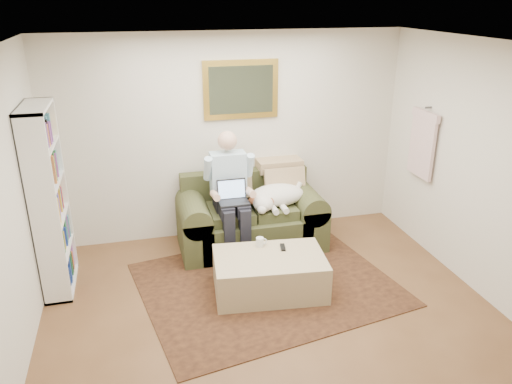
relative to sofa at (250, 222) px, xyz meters
name	(u,v)px	position (x,y,z in m)	size (l,w,h in m)	color
room_shell	(278,200)	(-0.14, -1.66, 0.99)	(4.51, 5.00, 2.61)	brown
rug	(267,284)	(-0.05, -0.98, -0.30)	(2.65, 2.12, 0.01)	black
sofa	(250,222)	(0.00, 0.00, 0.00)	(1.79, 0.91, 1.07)	#444D28
seated_man	(232,197)	(-0.27, -0.16, 0.44)	(0.59, 0.84, 1.50)	#8CBCD8
laptop	(233,196)	(-0.27, -0.23, 0.48)	(0.35, 0.27, 0.25)	black
sleeping_dog	(277,195)	(0.32, -0.09, 0.38)	(0.74, 0.46, 0.27)	white
ottoman	(269,274)	(-0.06, -1.11, -0.10)	(1.16, 0.74, 0.42)	tan
coffee_mug	(260,242)	(-0.10, -0.85, 0.16)	(0.08, 0.08, 0.10)	white
tv_remote	(283,247)	(0.13, -0.96, 0.12)	(0.05, 0.15, 0.02)	black
bookshelf	(49,201)	(-2.24, -0.41, 0.69)	(0.28, 0.80, 2.00)	white
wall_mirror	(241,90)	(0.00, 0.46, 1.59)	(0.94, 0.04, 0.72)	gold
hanging_shirt	(423,140)	(2.05, -0.41, 1.04)	(0.06, 0.52, 0.90)	beige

